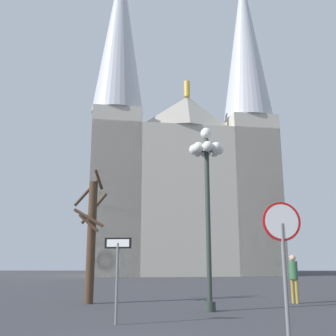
{
  "coord_description": "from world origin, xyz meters",
  "views": [
    {
      "loc": [
        0.44,
        -6.84,
        1.56
      ],
      "look_at": [
        0.59,
        20.2,
        7.78
      ],
      "focal_mm": 43.08,
      "sensor_mm": 36.0,
      "label": 1
    }
  ],
  "objects_px": {
    "street_lamp": "(207,174)",
    "pedestrian_walking": "(294,274)",
    "stop_sign": "(283,242)",
    "cathedral": "(181,170)",
    "bare_tree": "(91,236)",
    "one_way_arrow_sign": "(117,267)"
  },
  "relations": [
    {
      "from": "one_way_arrow_sign",
      "to": "bare_tree",
      "type": "distance_m",
      "value": 5.41
    },
    {
      "from": "street_lamp",
      "to": "pedestrian_walking",
      "type": "xyz_separation_m",
      "value": [
        3.45,
        2.39,
        -3.34
      ]
    },
    {
      "from": "street_lamp",
      "to": "bare_tree",
      "type": "height_order",
      "value": "street_lamp"
    },
    {
      "from": "cathedral",
      "to": "stop_sign",
      "type": "distance_m",
      "value": 38.92
    },
    {
      "from": "street_lamp",
      "to": "pedestrian_walking",
      "type": "bearing_deg",
      "value": 34.76
    },
    {
      "from": "stop_sign",
      "to": "pedestrian_walking",
      "type": "height_order",
      "value": "stop_sign"
    },
    {
      "from": "stop_sign",
      "to": "one_way_arrow_sign",
      "type": "height_order",
      "value": "stop_sign"
    },
    {
      "from": "pedestrian_walking",
      "to": "street_lamp",
      "type": "bearing_deg",
      "value": -145.24
    },
    {
      "from": "bare_tree",
      "to": "street_lamp",
      "type": "bearing_deg",
      "value": -28.74
    },
    {
      "from": "stop_sign",
      "to": "bare_tree",
      "type": "height_order",
      "value": "bare_tree"
    },
    {
      "from": "stop_sign",
      "to": "cathedral",
      "type": "bearing_deg",
      "value": 90.94
    },
    {
      "from": "cathedral",
      "to": "bare_tree",
      "type": "relative_size",
      "value": 7.52
    },
    {
      "from": "stop_sign",
      "to": "street_lamp",
      "type": "bearing_deg",
      "value": 100.51
    },
    {
      "from": "street_lamp",
      "to": "bare_tree",
      "type": "distance_m",
      "value": 5.23
    },
    {
      "from": "one_way_arrow_sign",
      "to": "pedestrian_walking",
      "type": "xyz_separation_m",
      "value": [
        6.08,
        5.1,
        -0.33
      ]
    },
    {
      "from": "stop_sign",
      "to": "bare_tree",
      "type": "xyz_separation_m",
      "value": [
        -5.21,
        7.47,
        0.58
      ]
    },
    {
      "from": "stop_sign",
      "to": "one_way_arrow_sign",
      "type": "bearing_deg",
      "value": 145.94
    },
    {
      "from": "cathedral",
      "to": "pedestrian_walking",
      "type": "xyz_separation_m",
      "value": [
        3.11,
        -30.1,
        -10.77
      ]
    },
    {
      "from": "street_lamp",
      "to": "pedestrian_walking",
      "type": "height_order",
      "value": "street_lamp"
    },
    {
      "from": "stop_sign",
      "to": "pedestrian_walking",
      "type": "relative_size",
      "value": 1.54
    },
    {
      "from": "bare_tree",
      "to": "pedestrian_walking",
      "type": "height_order",
      "value": "bare_tree"
    },
    {
      "from": "cathedral",
      "to": "one_way_arrow_sign",
      "type": "bearing_deg",
      "value": -94.82
    }
  ]
}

